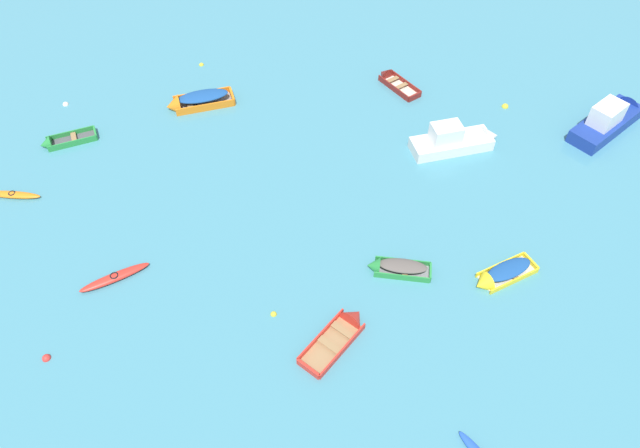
{
  "coord_description": "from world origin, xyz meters",
  "views": [
    {
      "loc": [
        1.3,
        -2.36,
        24.57
      ],
      "look_at": [
        0.0,
        18.99,
        0.15
      ],
      "focal_mm": 32.71,
      "sensor_mm": 36.0,
      "label": 1
    }
  ],
  "objects": [
    {
      "name": "kayak_orange_far_right",
      "position": [
        -18.05,
        20.17,
        0.15
      ],
      "size": [
        3.33,
        0.63,
        0.32
      ],
      "color": "orange",
      "rests_on": "ground_plane"
    },
    {
      "name": "mooring_buoy_between_boats_left",
      "position": [
        11.94,
        30.49,
        0.0
      ],
      "size": [
        0.46,
        0.46,
        0.46
      ],
      "primitive_type": "sphere",
      "color": "yellow",
      "rests_on": "ground_plane"
    },
    {
      "name": "rowboat_maroon_near_left",
      "position": [
        4.22,
        32.91,
        0.19
      ],
      "size": [
        3.2,
        3.56,
        1.1
      ],
      "color": "beige",
      "rests_on": "ground_plane"
    },
    {
      "name": "kayak_red_cluster_inner",
      "position": [
        -10.36,
        14.69,
        0.17
      ],
      "size": [
        3.4,
        2.48,
        0.35
      ],
      "color": "red",
      "rests_on": "ground_plane"
    },
    {
      "name": "motor_launch_deep_blue_back_row_right",
      "position": [
        18.32,
        28.78,
        0.71
      ],
      "size": [
        5.97,
        5.87,
        2.53
      ],
      "color": "navy",
      "rests_on": "ground_plane"
    },
    {
      "name": "mooring_buoy_far_field",
      "position": [
        -12.24,
        10.02,
        0.0
      ],
      "size": [
        0.41,
        0.41,
        0.41
      ],
      "primitive_type": "sphere",
      "color": "red",
      "rests_on": "ground_plane"
    },
    {
      "name": "rowboat_yellow_outer_left",
      "position": [
        9.4,
        15.9,
        0.27
      ],
      "size": [
        3.68,
        2.83,
        1.14
      ],
      "color": "beige",
      "rests_on": "ground_plane"
    },
    {
      "name": "rowboat_red_near_right",
      "position": [
        1.64,
        12.43,
        0.18
      ],
      "size": [
        3.38,
        4.02,
        1.27
      ],
      "color": "#99754C",
      "rests_on": "ground_plane"
    },
    {
      "name": "mooring_buoy_outer_edge",
      "position": [
        -18.04,
        28.9,
        0.0
      ],
      "size": [
        0.4,
        0.4,
        0.4
      ],
      "primitive_type": "sphere",
      "color": "silver",
      "rests_on": "ground_plane"
    },
    {
      "name": "rowboat_green_distant_center",
      "position": [
        3.96,
        16.11,
        0.3
      ],
      "size": [
        3.41,
        1.34,
        1.01
      ],
      "color": "gray",
      "rests_on": "ground_plane"
    },
    {
      "name": "rowboat_orange_far_back",
      "position": [
        -9.26,
        29.28,
        0.4
      ],
      "size": [
        4.77,
        2.97,
        1.45
      ],
      "color": "gray",
      "rests_on": "ground_plane"
    },
    {
      "name": "rowboat_green_midfield_right",
      "position": [
        -17.03,
        24.85,
        0.19
      ],
      "size": [
        3.55,
        2.44,
        1.01
      ],
      "color": "#4C4C51",
      "rests_on": "ground_plane"
    },
    {
      "name": "mooring_buoy_central",
      "position": [
        -9.69,
        34.16,
        0.0
      ],
      "size": [
        0.35,
        0.35,
        0.35
      ],
      "primitive_type": "sphere",
      "color": "yellow",
      "rests_on": "ground_plane"
    },
    {
      "name": "mooring_buoy_between_boats_right",
      "position": [
        -1.94,
        13.06,
        0.0
      ],
      "size": [
        0.31,
        0.31,
        0.31
      ],
      "primitive_type": "sphere",
      "color": "yellow",
      "rests_on": "ground_plane"
    },
    {
      "name": "motor_launch_white_back_row_left",
      "position": [
        8.2,
        26.1,
        0.62
      ],
      "size": [
        5.91,
        3.27,
        2.23
      ],
      "color": "white",
      "rests_on": "ground_plane"
    }
  ]
}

